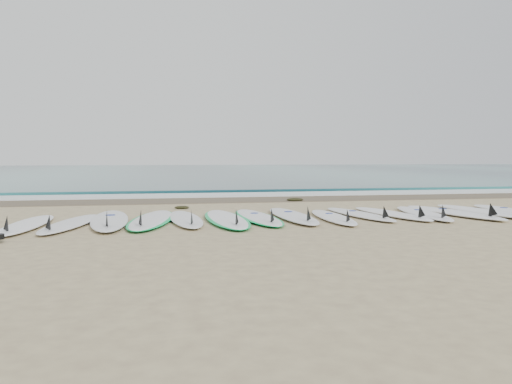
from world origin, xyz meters
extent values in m
plane|color=tan|center=(0.00, 0.00, 0.00)|extent=(120.00, 120.00, 0.00)
cube|color=#21595E|center=(0.00, 32.50, 0.01)|extent=(120.00, 55.00, 0.03)
cube|color=brown|center=(0.00, 4.10, 0.01)|extent=(120.00, 1.80, 0.01)
cube|color=silver|center=(0.00, 5.50, 0.02)|extent=(120.00, 1.40, 0.04)
cube|color=#21595E|center=(0.00, 7.00, 0.05)|extent=(120.00, 1.00, 0.10)
ellipsoid|color=white|center=(-4.36, -0.19, 0.04)|extent=(0.62, 2.48, 0.08)
cone|color=black|center=(-4.40, -1.09, 0.19)|extent=(0.22, 0.27, 0.26)
ellipsoid|color=silver|center=(-3.71, -0.18, 0.04)|extent=(0.90, 2.46, 0.08)
cone|color=black|center=(-3.86, -1.04, 0.18)|extent=(0.24, 0.29, 0.26)
ellipsoid|color=silver|center=(-3.15, 0.11, 0.05)|extent=(0.77, 2.91, 0.09)
cone|color=black|center=(-3.09, -0.93, 0.22)|extent=(0.26, 0.32, 0.31)
cylinder|color=navy|center=(-3.17, 0.39, 0.10)|extent=(0.18, 0.18, 0.01)
ellipsoid|color=white|center=(-2.47, 0.08, 0.05)|extent=(0.95, 2.77, 0.09)
ellipsoid|color=#04C95C|center=(-2.47, 0.08, 0.04)|extent=(1.05, 2.80, 0.06)
cone|color=black|center=(-2.61, -0.90, 0.21)|extent=(0.27, 0.32, 0.29)
ellipsoid|color=white|center=(-1.91, 0.08, 0.04)|extent=(0.65, 2.49, 0.08)
cone|color=black|center=(-1.86, -0.82, 0.19)|extent=(0.22, 0.27, 0.26)
ellipsoid|color=white|center=(-1.23, -0.06, 0.05)|extent=(0.64, 2.72, 0.09)
ellipsoid|color=#04C95C|center=(-1.23, -0.06, 0.04)|extent=(0.74, 2.74, 0.06)
cone|color=black|center=(-1.20, -1.05, 0.20)|extent=(0.24, 0.29, 0.29)
ellipsoid|color=white|center=(-0.66, 0.08, 0.04)|extent=(0.65, 2.53, 0.08)
ellipsoid|color=#04C95C|center=(-0.66, 0.08, 0.04)|extent=(0.74, 2.56, 0.06)
cone|color=black|center=(-0.61, -0.83, 0.19)|extent=(0.23, 0.28, 0.27)
cylinder|color=navy|center=(-0.67, 0.32, 0.08)|extent=(0.15, 0.15, 0.01)
ellipsoid|color=white|center=(-0.02, 0.15, 0.05)|extent=(0.57, 2.65, 0.09)
cone|color=black|center=(-0.01, -0.82, 0.20)|extent=(0.23, 0.28, 0.28)
cylinder|color=navy|center=(-0.02, 0.40, 0.09)|extent=(0.15, 0.15, 0.01)
ellipsoid|color=white|center=(0.64, -0.14, 0.04)|extent=(0.62, 2.34, 0.07)
cone|color=black|center=(0.59, -0.98, 0.18)|extent=(0.21, 0.26, 0.25)
cylinder|color=navy|center=(0.65, 0.09, 0.08)|extent=(0.14, 0.14, 0.01)
ellipsoid|color=white|center=(1.26, 0.19, 0.04)|extent=(0.79, 2.39, 0.08)
cone|color=black|center=(1.37, -0.66, 0.18)|extent=(0.23, 0.27, 0.25)
cylinder|color=navy|center=(1.23, 0.41, 0.08)|extent=(0.15, 0.15, 0.01)
ellipsoid|color=white|center=(1.87, 0.15, 0.04)|extent=(0.83, 2.43, 0.08)
cone|color=black|center=(1.99, -0.71, 0.18)|extent=(0.24, 0.28, 0.25)
ellipsoid|color=white|center=(2.48, 0.08, 0.04)|extent=(0.87, 2.52, 0.08)
cone|color=black|center=(2.35, -0.81, 0.19)|extent=(0.25, 0.29, 0.26)
cylinder|color=navy|center=(2.51, 0.32, 0.08)|extent=(0.16, 0.16, 0.01)
ellipsoid|color=white|center=(3.09, 0.10, 0.05)|extent=(0.92, 2.68, 0.08)
cone|color=black|center=(3.23, -0.85, 0.20)|extent=(0.26, 0.31, 0.28)
cylinder|color=navy|center=(3.05, 0.35, 0.09)|extent=(0.17, 0.17, 0.01)
ellipsoid|color=white|center=(3.74, 0.17, 0.05)|extent=(0.75, 2.67, 0.09)
ellipsoid|color=white|center=(4.37, 0.10, 0.04)|extent=(0.70, 2.56, 0.08)
cylinder|color=navy|center=(4.38, 0.34, 0.09)|extent=(0.16, 0.16, 0.01)
ellipsoid|color=black|center=(-1.88, 2.14, 0.03)|extent=(0.31, 0.24, 0.06)
ellipsoid|color=black|center=(0.94, 3.46, 0.04)|extent=(0.41, 0.32, 0.08)
camera|label=1|loc=(-2.31, -8.41, 1.09)|focal=35.00mm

